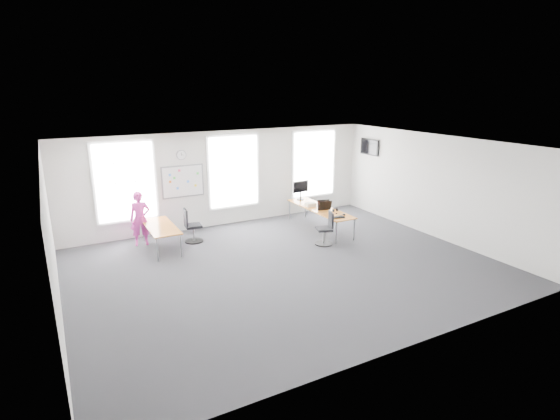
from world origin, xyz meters
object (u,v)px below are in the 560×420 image
desk_right (320,209)px  headphones (335,210)px  chair_right (326,230)px  monitor (301,188)px  chair_left (191,228)px  keyboard (337,217)px  desk_left (161,228)px  person (140,219)px

desk_right → headphones: (0.19, -0.54, 0.09)m
chair_right → monitor: monitor is taller
chair_left → keyboard: 4.18m
desk_left → monitor: (4.78, 0.60, 0.45)m
keyboard → headphones: bearing=78.6°
chair_left → headphones: (4.05, -1.30, 0.30)m
chair_left → monitor: size_ratio=1.56×
chair_right → monitor: bearing=-175.0°
person → monitor: size_ratio=2.43×
chair_right → monitor: (0.60, 2.39, 0.65)m
desk_left → chair_left: size_ratio=1.86×
chair_left → keyboard: (3.73, -1.85, 0.26)m
chair_right → person: size_ratio=0.61×
person → headphones: 5.64m
chair_right → headphones: size_ratio=5.63×
person → monitor: 5.19m
desk_left → person: (-0.41, 0.62, 0.15)m
desk_right → chair_right: chair_right is taller
desk_left → headphones: size_ratio=10.98×
chair_left → monitor: 3.95m
desk_right → person: bearing=166.8°
chair_right → person: bearing=-98.8°
desk_right → person: (-5.17, 1.21, 0.13)m
keyboard → headphones: size_ratio=2.63×
person → keyboard: 5.54m
person → keyboard: person is taller
desk_right → headphones: size_ratio=16.85×
desk_right → person: 5.31m
chair_right → keyboard: size_ratio=2.14×
headphones → chair_right: bearing=-157.8°
chair_left → headphones: chair_left is taller
chair_left → monitor: bearing=-78.0°
chair_right → desk_right: bearing=173.4°
chair_left → keyboard: size_ratio=2.25×
desk_left → keyboard: size_ratio=4.17×
desk_left → monitor: monitor is taller
chair_left → keyboard: chair_left is taller
desk_left → chair_right: (4.18, -1.80, -0.20)m
person → desk_left: bearing=-45.5°
desk_right → desk_left: desk_right is taller
desk_right → desk_left: 4.80m
chair_left → chair_right: bearing=-115.2°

